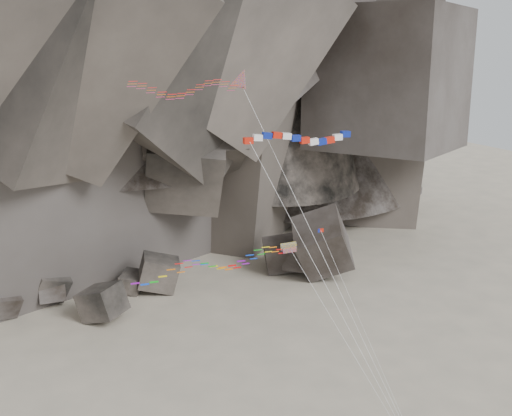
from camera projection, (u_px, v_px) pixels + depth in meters
name	position (u px, v px, depth m)	size (l,w,h in m)	color
boulder_field	(248.00, 268.00, 89.27)	(50.44, 16.03, 10.65)	#47423F
delta_kite	(182.00, 87.00, 48.49)	(17.23, 17.25, 29.85)	red
banner_kite	(300.00, 141.00, 48.96)	(9.39, 13.00, 25.31)	red
parafoil_kite	(208.00, 264.00, 53.36)	(17.74, 17.14, 15.02)	yellow
pennant_kite	(347.00, 291.00, 51.38)	(2.65, 12.79, 16.93)	red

